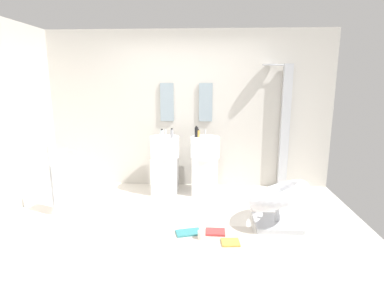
% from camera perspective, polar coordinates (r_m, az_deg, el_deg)
% --- Properties ---
extents(ground_plane, '(4.80, 3.60, 0.04)m').
position_cam_1_polar(ground_plane, '(3.97, -2.68, -15.50)').
color(ground_plane, silver).
extents(rear_partition, '(4.80, 0.10, 2.60)m').
position_cam_1_polar(rear_partition, '(5.19, -1.01, 6.32)').
color(rear_partition, beige).
rests_on(rear_partition, ground_plane).
extents(pedestal_sink_left, '(0.46, 0.46, 1.02)m').
position_cam_1_polar(pedestal_sink_left, '(4.94, -5.06, -3.54)').
color(pedestal_sink_left, white).
rests_on(pedestal_sink_left, ground_plane).
extents(pedestal_sink_right, '(0.46, 0.46, 1.02)m').
position_cam_1_polar(pedestal_sink_right, '(4.90, 2.41, -3.66)').
color(pedestal_sink_right, white).
rests_on(pedestal_sink_right, ground_plane).
extents(vanity_mirror_left, '(0.22, 0.03, 0.62)m').
position_cam_1_polar(vanity_mirror_left, '(5.14, -4.68, 7.75)').
color(vanity_mirror_left, '#8C9EA8').
extents(vanity_mirror_right, '(0.22, 0.03, 0.62)m').
position_cam_1_polar(vanity_mirror_right, '(5.10, 2.56, 7.74)').
color(vanity_mirror_right, '#8C9EA8').
extents(shower_column, '(0.49, 0.24, 2.05)m').
position_cam_1_polar(shower_column, '(5.23, 16.75, 3.43)').
color(shower_column, '#B7BABF').
rests_on(shower_column, ground_plane).
extents(lounge_chair, '(1.07, 1.07, 0.65)m').
position_cam_1_polar(lounge_chair, '(4.01, 15.68, -9.84)').
color(lounge_chair, '#B7BABF').
rests_on(lounge_chair, ground_plane).
extents(towel_rack, '(0.37, 0.22, 0.95)m').
position_cam_1_polar(towel_rack, '(4.41, -23.10, -4.56)').
color(towel_rack, '#B7BABF').
rests_on(towel_rack, ground_plane).
extents(area_rug, '(1.18, 0.61, 0.01)m').
position_cam_1_polar(area_rug, '(3.72, 2.34, -17.10)').
color(area_rug, beige).
rests_on(area_rug, ground_plane).
extents(magazine_red, '(0.23, 0.17, 0.03)m').
position_cam_1_polar(magazine_red, '(3.81, 4.36, -16.00)').
color(magazine_red, '#B73838').
rests_on(magazine_red, area_rug).
extents(magazine_teal, '(0.33, 0.24, 0.02)m').
position_cam_1_polar(magazine_teal, '(3.80, -0.69, -16.12)').
color(magazine_teal, teal).
rests_on(magazine_teal, area_rug).
extents(magazine_ochre, '(0.21, 0.19, 0.02)m').
position_cam_1_polar(magazine_ochre, '(3.63, 7.16, -17.69)').
color(magazine_ochre, gold).
rests_on(magazine_ochre, area_rug).
extents(coffee_mug, '(0.09, 0.09, 0.09)m').
position_cam_1_polar(coffee_mug, '(3.68, 1.76, -16.53)').
color(coffee_mug, white).
rests_on(coffee_mug, area_rug).
extents(soap_bottle_clear, '(0.06, 0.06, 0.14)m').
position_cam_1_polar(soap_bottle_clear, '(4.71, -5.61, 1.87)').
color(soap_bottle_clear, silver).
rests_on(soap_bottle_clear, pedestal_sink_left).
extents(soap_bottle_black, '(0.05, 0.05, 0.17)m').
position_cam_1_polar(soap_bottle_black, '(4.80, 0.83, 2.26)').
color(soap_bottle_black, black).
rests_on(soap_bottle_black, pedestal_sink_right).
extents(soap_bottle_grey, '(0.05, 0.05, 0.15)m').
position_cam_1_polar(soap_bottle_grey, '(4.72, -3.77, 1.97)').
color(soap_bottle_grey, '#99999E').
rests_on(soap_bottle_grey, pedestal_sink_left).
extents(soap_bottle_amber, '(0.05, 0.05, 0.12)m').
position_cam_1_polar(soap_bottle_amber, '(4.81, 1.14, 2.01)').
color(soap_bottle_amber, '#C68C38').
rests_on(soap_bottle_amber, pedestal_sink_right).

